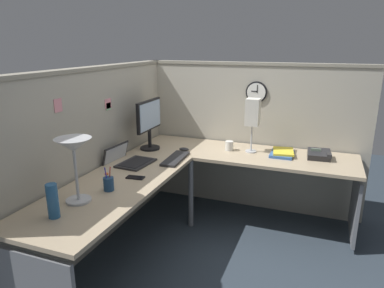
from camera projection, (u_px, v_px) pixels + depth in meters
The scene contains 20 objects.
ground_plane at pixel (201, 236), 3.31m from camera, with size 6.80×6.80×0.00m, color #2D3842.
cubicle_wall_back at pixel (94, 158), 3.06m from camera, with size 2.57×0.12×1.58m.
cubicle_wall_right at pixel (251, 136), 3.78m from camera, with size 0.12×2.37×1.58m.
desk at pixel (201, 181), 2.99m from camera, with size 2.35×2.15×0.73m.
monitor at pixel (149, 121), 3.47m from camera, with size 0.46×0.20×0.50m.
laptop at pixel (127, 160), 3.14m from camera, with size 0.37×0.41×0.22m.
keyboard at pixel (175, 159), 3.22m from camera, with size 0.43×0.14×0.02m, color #232326.
computer_mouse at pixel (184, 149), 3.48m from camera, with size 0.06×0.10×0.03m, color #232326.
desk_lamp_dome at pixel (74, 150), 2.28m from camera, with size 0.24×0.24×0.44m.
pen_cup at pixel (109, 184), 2.54m from camera, with size 0.08×0.08×0.18m.
cell_phone at pixel (135, 177), 2.78m from camera, with size 0.07×0.14×0.01m, color black.
thermos_flask at pixel (53, 201), 2.13m from camera, with size 0.07×0.07×0.22m, color #26598C.
office_phone at pixel (320, 155), 3.24m from camera, with size 0.20×0.22×0.11m.
book_stack at pixel (282, 153), 3.35m from camera, with size 0.30×0.23×0.04m.
desk_lamp_paper at pixel (253, 114), 3.35m from camera, with size 0.13×0.13×0.53m.
coffee_mug at pixel (229, 146), 3.49m from camera, with size 0.08×0.08×0.10m, color silver.
wall_clock at pixel (256, 92), 3.58m from camera, with size 0.04×0.22×0.22m.
pinned_note_leftmost at pixel (108, 106), 3.10m from camera, with size 0.07×0.00×0.06m, color #8CCC99.
pinned_note_middle at pixel (58, 105), 2.51m from camera, with size 0.08×0.00×0.10m, color pink.
pinned_note_rightmost at pixel (108, 104), 3.09m from camera, with size 0.09×0.00×0.09m, color pink.
Camera 1 is at (-2.77, -0.97, 1.77)m, focal length 32.61 mm.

